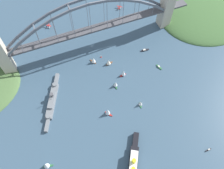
{
  "coord_description": "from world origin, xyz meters",
  "views": [
    {
      "loc": [
        56.89,
        219.89,
        255.48
      ],
      "look_at": [
        0.0,
        79.36,
        8.0
      ],
      "focal_mm": 36.11,
      "sensor_mm": 36.0,
      "label": 1
    }
  ],
  "objects": [
    {
      "name": "harbor_arch_bridge",
      "position": [
        -0.0,
        -0.0,
        32.86
      ],
      "size": [
        300.15,
        16.85,
        79.95
      ],
      "color": "#BCB29E",
      "rests_on": "ground"
    },
    {
      "name": "small_boat_8",
      "position": [
        -68.22,
        38.38,
        0.84
      ],
      "size": [
        12.58,
        3.68,
        2.27
      ],
      "color": "black",
      "rests_on": "ground"
    },
    {
      "name": "ground_plane",
      "position": [
        0.0,
        0.0,
        0.0
      ],
      "size": [
        1400.0,
        1400.0,
        0.0
      ],
      "primitive_type": "plane",
      "color": "#385166"
    },
    {
      "name": "small_boat_0",
      "position": [
        -70.05,
        196.17,
        0.82
      ],
      "size": [
        7.81,
        1.67,
        2.26
      ],
      "color": "black",
      "rests_on": "ground"
    },
    {
      "name": "small_boat_2",
      "position": [
        18.74,
        111.92,
        5.53
      ],
      "size": [
        8.31,
        9.83,
        11.94
      ],
      "color": "#B2231E",
      "rests_on": "ground"
    },
    {
      "name": "ocean_liner",
      "position": [
        18.63,
        183.51,
        5.5
      ],
      "size": [
        47.3,
        73.26,
        18.26
      ],
      "color": "black",
      "rests_on": "ground"
    },
    {
      "name": "seaplane_second_in_formation",
      "position": [
        50.71,
        -61.99,
        2.23
      ],
      "size": [
        9.1,
        8.83,
        5.13
      ],
      "color": "#B7B7B2",
      "rests_on": "ground"
    },
    {
      "name": "naval_cruiser",
      "position": [
        77.69,
        69.47,
        2.95
      ],
      "size": [
        37.68,
        76.17,
        16.78
      ],
      "color": "slate",
      "rests_on": "ground"
    },
    {
      "name": "small_boat_1",
      "position": [
        -23.74,
        116.01,
        4.07
      ],
      "size": [
        5.34,
        8.24,
        8.82
      ],
      "color": "#2D6B3D",
      "rests_on": "ground"
    },
    {
      "name": "small_boat_4",
      "position": [
        -21.91,
        66.71,
        5.0
      ],
      "size": [
        9.31,
        5.51,
        10.8
      ],
      "color": "#B2231E",
      "rests_on": "ground"
    },
    {
      "name": "headland_west_shore",
      "position": [
        -191.83,
        4.93,
        0.0
      ],
      "size": [
        146.71,
        134.59,
        17.35
      ],
      "color": "#3D6033",
      "rests_on": "ground"
    },
    {
      "name": "small_boat_6",
      "position": [
        -73.36,
        73.21,
        0.75
      ],
      "size": [
        4.34,
        10.43,
        2.03
      ],
      "color": "#2D6B3D",
      "rests_on": "ground"
    },
    {
      "name": "small_boat_9",
      "position": [
        8.39,
        30.62,
        4.87
      ],
      "size": [
        8.06,
        10.14,
        10.38
      ],
      "color": "brown",
      "rests_on": "ground"
    },
    {
      "name": "small_boat_5",
      "position": [
        102.76,
        145.29,
        5.22
      ],
      "size": [
        10.95,
        7.1,
        11.29
      ],
      "color": "#2D6B3D",
      "rests_on": "ground"
    },
    {
      "name": "small_boat_7",
      "position": [
        -5.32,
        78.63,
        4.46
      ],
      "size": [
        5.26,
        9.2,
        9.57
      ],
      "color": "#2D6B3D",
      "rests_on": "ground"
    },
    {
      "name": "small_boat_3",
      "position": [
        -10.19,
        41.62,
        4.38
      ],
      "size": [
        10.74,
        7.04,
        9.53
      ],
      "color": "brown",
      "rests_on": "ground"
    },
    {
      "name": "channel_marker_buoy",
      "position": [
        -4.55,
        26.14,
        1.12
      ],
      "size": [
        2.2,
        2.2,
        2.75
      ],
      "color": "red",
      "rests_on": "ground"
    },
    {
      "name": "seaplane_taxiing_near_bridge",
      "position": [
        -69.83,
        -59.82,
        1.97
      ],
      "size": [
        8.97,
        8.9,
        4.81
      ],
      "color": "#B7B7B2",
      "rests_on": "ground"
    }
  ]
}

